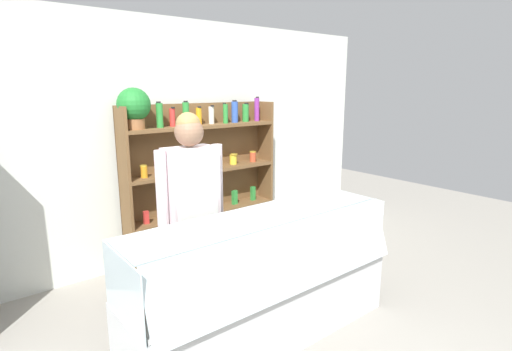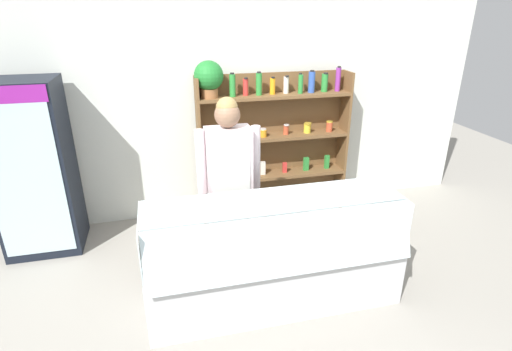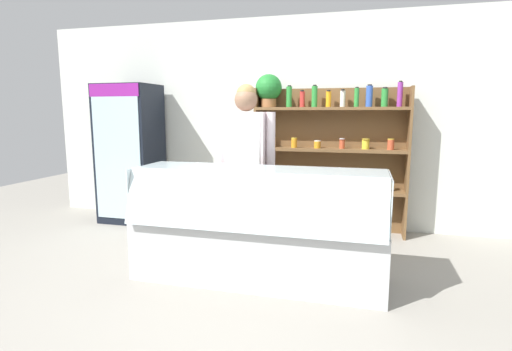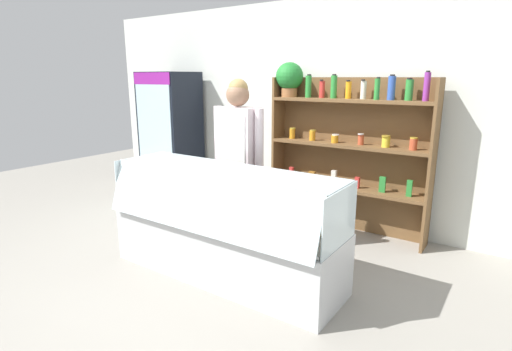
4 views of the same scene
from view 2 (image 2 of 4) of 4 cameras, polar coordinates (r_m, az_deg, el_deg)
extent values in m
plane|color=gray|center=(3.77, -0.07, -18.51)|extent=(12.00, 12.00, 0.00)
cube|color=silver|center=(4.94, -5.75, 9.45)|extent=(6.80, 0.10, 2.70)
cube|color=black|center=(4.78, -29.18, 0.81)|extent=(0.75, 0.62, 1.86)
cube|color=silver|center=(4.50, -30.09, -0.64)|extent=(0.67, 0.01, 1.66)
cube|color=#8C1E8C|center=(4.28, -32.32, 9.70)|extent=(0.71, 0.01, 0.16)
cylinder|color=orange|center=(4.86, -31.24, -6.83)|extent=(0.06, 0.06, 0.21)
cylinder|color=orange|center=(4.82, -29.40, -6.97)|extent=(0.06, 0.06, 0.16)
cylinder|color=silver|center=(4.77, -27.63, -6.62)|extent=(0.06, 0.06, 0.20)
cylinder|color=#3356B2|center=(4.73, -25.75, -6.64)|extent=(0.06, 0.06, 0.18)
cylinder|color=#3356B2|center=(4.66, -32.13, -1.61)|extent=(0.06, 0.06, 0.20)
cylinder|color=purple|center=(4.60, -29.62, -1.62)|extent=(0.05, 0.05, 0.16)
cylinder|color=#3356B2|center=(4.53, -27.13, -1.16)|extent=(0.06, 0.06, 0.20)
cylinder|color=red|center=(4.44, -30.84, 4.15)|extent=(0.05, 0.05, 0.17)
cylinder|color=#9E6623|center=(4.38, -28.28, 4.73)|extent=(0.06, 0.06, 0.21)
cube|color=brown|center=(5.06, 2.17, 4.47)|extent=(1.86, 0.02, 1.78)
cube|color=brown|center=(4.76, -7.99, 3.07)|extent=(0.03, 0.28, 1.78)
cube|color=brown|center=(5.25, 12.25, 4.66)|extent=(0.03, 0.28, 1.78)
cube|color=brown|center=(5.06, 2.55, 0.14)|extent=(1.80, 0.28, 0.04)
cube|color=brown|center=(4.89, 2.65, 5.55)|extent=(1.80, 0.28, 0.04)
cube|color=brown|center=(4.76, 2.76, 11.30)|extent=(1.80, 0.28, 0.04)
cylinder|color=#996038|center=(4.59, -6.67, 11.62)|extent=(0.19, 0.19, 0.10)
sphere|color=#21782D|center=(4.56, -6.78, 13.97)|extent=(0.33, 0.33, 0.33)
cylinder|color=#2D8C38|center=(4.60, -3.38, 12.69)|extent=(0.07, 0.07, 0.25)
cylinder|color=black|center=(4.59, -3.45, 14.35)|extent=(0.05, 0.05, 0.02)
cylinder|color=red|center=(4.67, -1.49, 12.51)|extent=(0.06, 0.06, 0.19)
cylinder|color=black|center=(4.63, -1.45, 13.72)|extent=(0.04, 0.04, 0.02)
cylinder|color=#2D8C38|center=(4.68, 0.42, 12.91)|extent=(0.07, 0.07, 0.25)
cylinder|color=black|center=(4.66, 0.43, 14.52)|extent=(0.05, 0.05, 0.02)
cylinder|color=orange|center=(4.75, 2.38, 12.64)|extent=(0.06, 0.06, 0.19)
cylinder|color=black|center=(4.71, 2.46, 13.81)|extent=(0.04, 0.04, 0.02)
cylinder|color=silver|center=(4.80, 4.33, 12.76)|extent=(0.06, 0.06, 0.19)
cylinder|color=black|center=(4.76, 4.46, 13.96)|extent=(0.04, 0.04, 0.02)
cylinder|color=#2D8C38|center=(4.81, 6.39, 12.85)|extent=(0.06, 0.06, 0.22)
cylinder|color=black|center=(4.81, 6.37, 14.27)|extent=(0.04, 0.04, 0.02)
cylinder|color=#3356B2|center=(4.88, 7.95, 13.06)|extent=(0.08, 0.08, 0.24)
cylinder|color=black|center=(4.86, 8.03, 14.57)|extent=(0.05, 0.05, 0.02)
cylinder|color=#2D8C38|center=(4.96, 9.77, 12.93)|extent=(0.08, 0.08, 0.21)
cylinder|color=black|center=(4.93, 9.94, 14.18)|extent=(0.05, 0.05, 0.02)
cylinder|color=purple|center=(5.02, 11.63, 13.30)|extent=(0.06, 0.06, 0.28)
cylinder|color=black|center=(4.99, 11.81, 14.94)|extent=(0.04, 0.04, 0.02)
cylinder|color=orange|center=(4.71, -5.66, 5.77)|extent=(0.07, 0.07, 0.12)
cylinder|color=gold|center=(4.70, -5.71, 6.55)|extent=(0.07, 0.07, 0.01)
cylinder|color=orange|center=(4.76, -2.40, 6.00)|extent=(0.07, 0.07, 0.11)
cylinder|color=gold|center=(4.74, -2.43, 6.74)|extent=(0.07, 0.07, 0.01)
cylinder|color=orange|center=(4.81, 1.05, 6.04)|extent=(0.08, 0.08, 0.08)
cylinder|color=silver|center=(4.82, 0.99, 6.65)|extent=(0.08, 0.08, 0.01)
cylinder|color=#BF4C2D|center=(4.92, 4.31, 6.54)|extent=(0.06, 0.06, 0.11)
cylinder|color=silver|center=(4.89, 4.38, 7.21)|extent=(0.07, 0.07, 0.01)
cylinder|color=yellow|center=(5.01, 7.33, 6.74)|extent=(0.09, 0.09, 0.12)
cylinder|color=gold|center=(4.98, 7.43, 7.40)|extent=(0.09, 0.09, 0.01)
cylinder|color=#BF4C2D|center=(5.10, 10.43, 6.86)|extent=(0.08, 0.08, 0.12)
cylinder|color=gold|center=(5.09, 10.47, 7.58)|extent=(0.08, 0.08, 0.01)
cube|color=red|center=(4.88, -5.51, 0.29)|extent=(0.05, 0.04, 0.14)
cube|color=#9E6623|center=(4.93, -2.22, 0.51)|extent=(0.08, 0.04, 0.12)
cube|color=silver|center=(4.98, 0.99, 1.07)|extent=(0.06, 0.05, 0.17)
cube|color=red|center=(5.07, 4.12, 1.15)|extent=(0.05, 0.04, 0.13)
cube|color=#2D8C38|center=(5.15, 7.16, 1.65)|extent=(0.07, 0.05, 0.17)
cube|color=#2D8C38|center=(5.25, 10.08, 1.93)|extent=(0.06, 0.04, 0.18)
cube|color=silver|center=(3.69, 2.55, -14.01)|extent=(2.21, 0.65, 0.55)
cube|color=white|center=(3.52, 2.63, -10.17)|extent=(2.15, 0.59, 0.03)
cube|color=silver|center=(3.17, 4.28, -9.99)|extent=(2.17, 0.16, 0.47)
cube|color=silver|center=(3.35, 2.52, -3.55)|extent=(2.17, 0.49, 0.01)
cube|color=silver|center=(3.31, -16.07, -9.31)|extent=(0.01, 0.61, 0.45)
cube|color=silver|center=(3.84, 18.64, -4.94)|extent=(0.01, 0.61, 0.45)
cube|color=beige|center=(3.46, -12.97, -10.66)|extent=(0.17, 0.13, 0.06)
cube|color=white|center=(3.30, -12.84, -12.56)|extent=(0.05, 0.03, 0.02)
cube|color=tan|center=(3.46, -9.07, -10.30)|extent=(0.16, 0.11, 0.05)
cube|color=white|center=(3.30, -8.73, -12.16)|extent=(0.05, 0.03, 0.02)
cube|color=tan|center=(3.48, -5.20, -9.87)|extent=(0.17, 0.15, 0.06)
cube|color=white|center=(3.32, -4.66, -11.70)|extent=(0.05, 0.03, 0.02)
cube|color=tan|center=(3.51, -1.41, -9.43)|extent=(0.16, 0.12, 0.05)
cube|color=white|center=(3.36, -0.67, -11.20)|extent=(0.05, 0.03, 0.02)
cube|color=tan|center=(3.56, 2.29, -8.92)|extent=(0.16, 0.11, 0.06)
cube|color=white|center=(3.41, 3.21, -10.65)|extent=(0.05, 0.03, 0.02)
cube|color=tan|center=(3.63, 5.86, -8.49)|extent=(0.16, 0.11, 0.05)
cube|color=white|center=(3.47, 6.94, -10.08)|extent=(0.05, 0.03, 0.02)
cube|color=tan|center=(3.71, 9.28, -7.97)|extent=(0.16, 0.12, 0.05)
cube|color=white|center=(3.55, 10.50, -9.50)|extent=(0.05, 0.03, 0.02)
cube|color=tan|center=(3.79, 12.56, -7.38)|extent=(0.16, 0.12, 0.06)
cube|color=white|center=(3.65, 13.89, -8.91)|extent=(0.05, 0.03, 0.02)
cube|color=tan|center=(3.90, 15.65, -6.90)|extent=(0.16, 0.11, 0.05)
cube|color=white|center=(3.75, 17.08, -8.32)|extent=(0.05, 0.03, 0.02)
cylinder|color=tan|center=(3.29, -12.84, -11.87)|extent=(0.17, 0.14, 0.12)
cylinder|color=tan|center=(3.29, -8.97, -11.31)|extent=(0.18, 0.17, 0.14)
cylinder|color=#A35B4C|center=(3.31, -5.11, -10.91)|extent=(0.16, 0.15, 0.14)
cylinder|color=white|center=(3.57, 11.65, -7.84)|extent=(0.07, 0.07, 0.22)
cylinder|color=white|center=(3.61, 13.11, -7.50)|extent=(0.07, 0.07, 0.23)
cylinder|color=#383D51|center=(4.03, -4.93, -8.29)|extent=(0.13, 0.13, 0.82)
cylinder|color=#383D51|center=(4.06, -2.36, -7.99)|extent=(0.13, 0.13, 0.82)
cube|color=silver|center=(3.71, -3.92, 1.78)|extent=(0.42, 0.24, 0.68)
cube|color=white|center=(3.75, -3.43, -4.05)|extent=(0.35, 0.01, 1.26)
cylinder|color=silver|center=(3.67, -7.90, 1.91)|extent=(0.09, 0.09, 0.61)
cylinder|color=silver|center=(3.75, -0.06, 2.61)|extent=(0.09, 0.09, 0.61)
sphere|color=#8C664C|center=(3.57, -4.12, 8.67)|extent=(0.23, 0.23, 0.23)
sphere|color=#997A47|center=(3.57, -4.18, 9.60)|extent=(0.20, 0.20, 0.20)
camera|label=1|loc=(1.27, -63.29, -15.54)|focal=28.00mm
camera|label=3|loc=(2.07, 79.20, -27.08)|focal=28.00mm
camera|label=4|loc=(3.10, 68.73, -5.47)|focal=28.00mm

